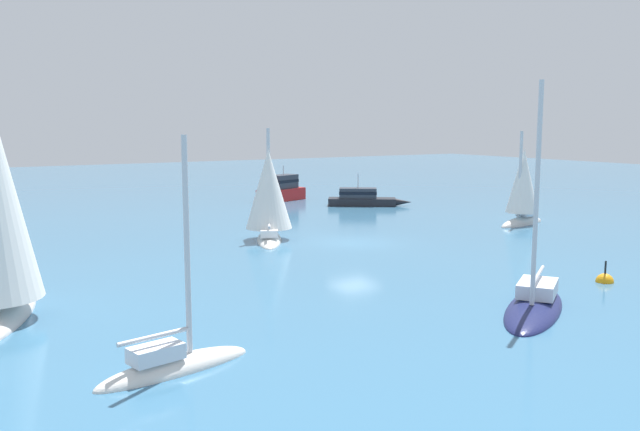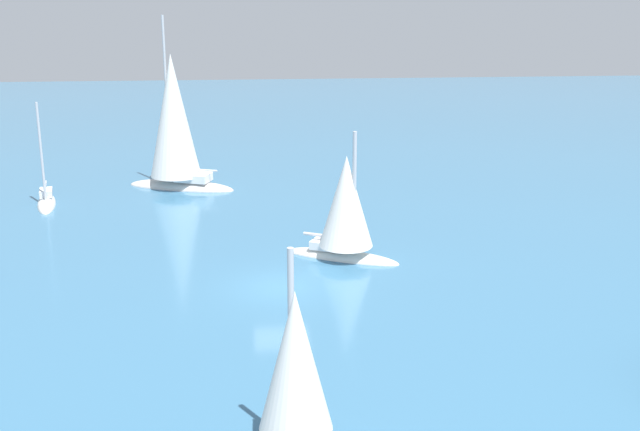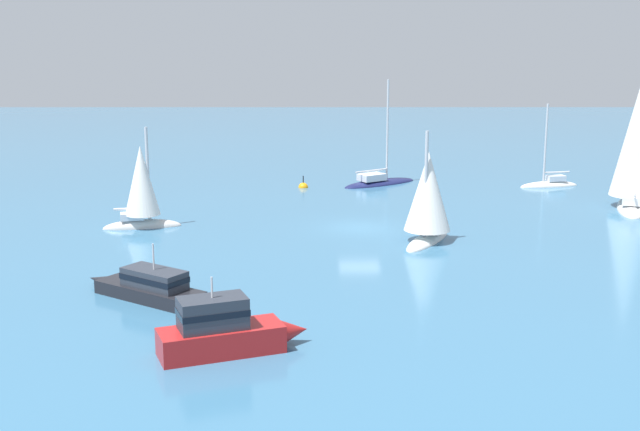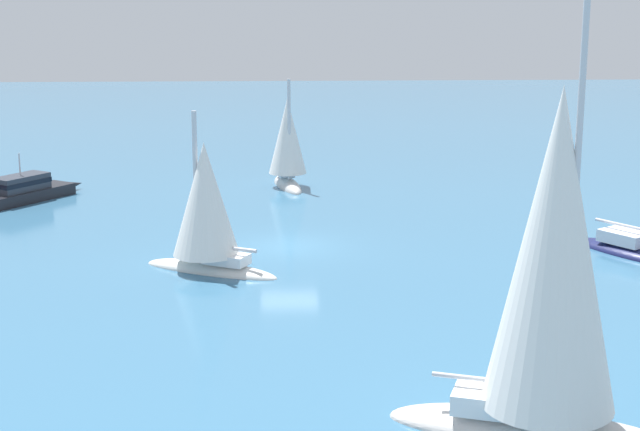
% 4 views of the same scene
% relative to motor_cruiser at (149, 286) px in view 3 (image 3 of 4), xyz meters
% --- Properties ---
extents(ground_plane, '(160.00, 160.00, 0.00)m').
position_rel_motor_cruiser_xyz_m(ground_plane, '(-13.72, 10.09, -0.61)').
color(ground_plane, teal).
extents(motor_cruiser, '(4.75, 6.18, 2.60)m').
position_rel_motor_cruiser_xyz_m(motor_cruiser, '(0.00, 0.00, 0.00)').
color(motor_cruiser, black).
rests_on(motor_cruiser, ground).
extents(sloop, '(7.58, 4.41, 11.59)m').
position_rel_motor_cruiser_xyz_m(sloop, '(-19.79, 28.90, 3.41)').
color(sloop, silver).
rests_on(sloop, ground).
extents(sloop_1, '(1.96, 4.77, 6.74)m').
position_rel_motor_cruiser_xyz_m(sloop_1, '(-27.44, 25.28, -0.44)').
color(sloop_1, silver).
rests_on(sloop_1, ground).
extents(sailboat, '(2.54, 4.85, 6.63)m').
position_rel_motor_cruiser_xyz_m(sailboat, '(-13.85, -3.13, 1.63)').
color(sailboat, silver).
rests_on(sailboat, ground).
extents(cabin_cruiser, '(3.30, 5.82, 3.00)m').
position_rel_motor_cruiser_xyz_m(cabin_cruiser, '(6.44, 4.10, 0.29)').
color(cabin_cruiser, '#B21E1E').
rests_on(cabin_cruiser, ground).
extents(sailboat_1, '(5.84, 3.85, 6.72)m').
position_rel_motor_cruiser_xyz_m(sailboat_1, '(-10.43, 13.75, 1.81)').
color(sailboat_1, silver).
rests_on(sailboat_1, ground).
extents(ketch, '(5.25, 6.54, 8.43)m').
position_rel_motor_cruiser_xyz_m(ketch, '(-28.38, 12.26, -0.44)').
color(ketch, '#191E4C').
rests_on(ketch, ground).
extents(channel_buoy, '(0.74, 0.74, 1.28)m').
position_rel_motor_cruiser_xyz_m(channel_buoy, '(-27.00, 6.39, -0.60)').
color(channel_buoy, orange).
rests_on(channel_buoy, ground).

